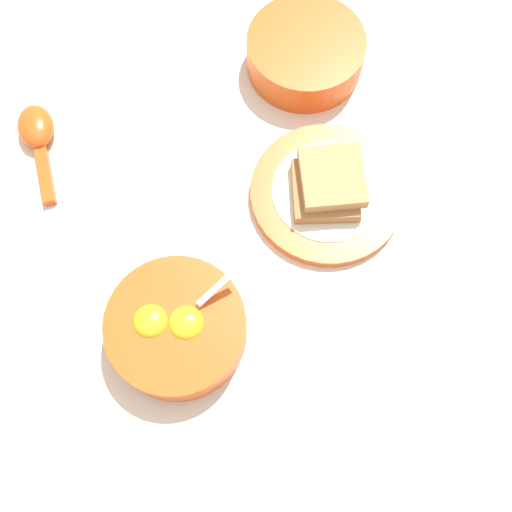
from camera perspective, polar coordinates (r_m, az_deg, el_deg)
The scene contains 6 objects.
ground_plane at distance 0.77m, azimuth -2.56°, elevation 7.82°, with size 3.00×3.00×0.00m, color silver.
egg_bowl at distance 0.67m, azimuth -7.56°, elevation -6.79°, with size 0.16×0.16×0.08m.
toast_plate at distance 0.75m, azimuth 6.76°, elevation 5.97°, with size 0.19×0.19×0.01m.
toast_sandwich at distance 0.73m, azimuth 6.92°, elevation 6.82°, with size 0.10×0.10×0.04m.
soup_spoon at distance 0.83m, azimuth -20.12°, elevation 10.86°, with size 0.14×0.05×0.03m.
congee_bowl at distance 0.84m, azimuth 4.73°, elevation 18.80°, with size 0.16×0.16×0.05m.
Camera 1 is at (-0.35, 0.06, 0.68)m, focal length 42.00 mm.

